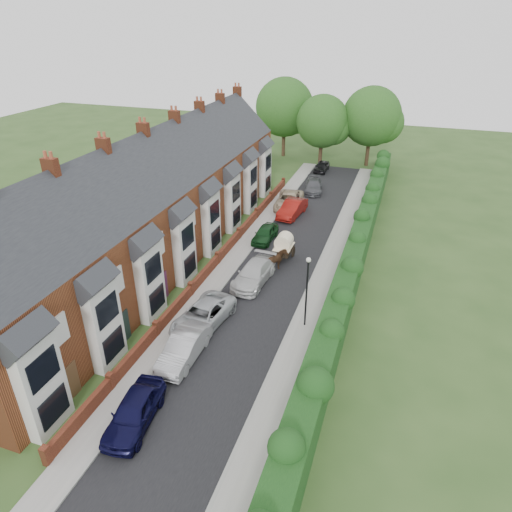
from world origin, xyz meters
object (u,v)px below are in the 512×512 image
(car_silver_a, at_px, (184,348))
(car_black, at_px, (322,167))
(car_red, at_px, (292,208))
(car_beige, at_px, (289,201))
(car_navy, at_px, (134,411))
(car_grey, at_px, (314,186))
(car_white, at_px, (254,274))
(horse, at_px, (276,262))
(horse_cart, at_px, (284,245))
(lamppost, at_px, (307,284))
(car_silver_b, at_px, (203,315))
(car_green, at_px, (265,234))

(car_silver_a, distance_m, car_black, 38.82)
(car_red, relative_size, car_beige, 0.86)
(car_navy, distance_m, car_red, 28.43)
(car_red, distance_m, car_grey, 7.80)
(car_white, height_order, horse, horse)
(car_silver_a, height_order, horse_cart, horse_cart)
(lamppost, height_order, horse_cart, lamppost)
(lamppost, xyz_separation_m, car_silver_b, (-6.40, -2.01, -2.54))
(car_white, xyz_separation_m, car_grey, (0.00, 21.36, -0.09))
(car_beige, bearing_deg, car_black, 80.81)
(car_beige, xyz_separation_m, horse_cart, (2.54, -11.16, 0.53))
(car_navy, bearing_deg, car_green, 83.80)
(car_navy, xyz_separation_m, horse_cart, (2.36, 19.25, 0.53))
(car_white, height_order, car_grey, car_white)
(car_silver_a, relative_size, car_beige, 0.84)
(lamppost, distance_m, car_white, 7.01)
(car_navy, bearing_deg, car_white, 78.63)
(lamppost, bearing_deg, car_green, 119.16)
(lamppost, distance_m, horse, 7.87)
(car_red, relative_size, car_grey, 1.04)
(car_red, distance_m, horse_cart, 9.33)
(car_silver_a, bearing_deg, lamppost, 41.72)
(car_silver_b, xyz_separation_m, car_beige, (0.00, 21.81, 0.04))
(car_grey, bearing_deg, lamppost, -89.34)
(car_silver_b, bearing_deg, car_silver_a, -76.88)
(car_silver_a, height_order, car_grey, car_silver_a)
(car_beige, relative_size, car_black, 1.49)
(car_silver_b, bearing_deg, lamppost, 25.15)
(car_grey, bearing_deg, car_beige, -114.03)
(car_navy, distance_m, car_white, 14.89)
(car_red, bearing_deg, horse, -74.89)
(car_red, bearing_deg, car_navy, -84.57)
(car_silver_b, relative_size, horse_cart, 1.69)
(car_silver_b, height_order, horse_cart, horse_cart)
(car_beige, relative_size, horse, 2.77)
(car_navy, relative_size, car_black, 1.21)
(car_black, bearing_deg, horse_cart, -84.11)
(car_silver_b, relative_size, car_black, 1.42)
(car_navy, bearing_deg, car_red, 81.91)
(car_black, bearing_deg, horse, -84.45)
(horse, bearing_deg, car_red, -59.23)
(car_silver_b, relative_size, car_green, 1.36)
(car_green, bearing_deg, car_black, 89.67)
(horse, bearing_deg, car_green, -40.84)
(lamppost, height_order, car_silver_a, lamppost)
(car_white, distance_m, car_beige, 15.64)
(car_grey, bearing_deg, car_red, -104.19)
(car_red, xyz_separation_m, horse_cart, (1.65, -9.16, 0.52))
(car_beige, distance_m, car_black, 13.63)
(lamppost, bearing_deg, car_black, 99.58)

